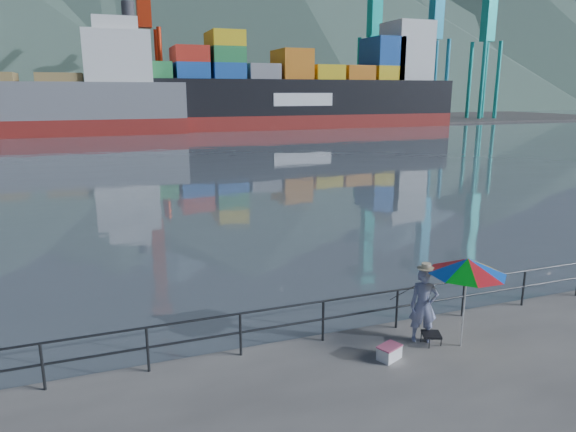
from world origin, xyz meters
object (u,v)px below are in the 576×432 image
Objects in this scene: fisherman at (424,306)px; bulk_carrier at (13,103)px; beach_umbrella at (467,266)px; container_ship at (302,91)px; cooler_bag at (389,353)px.

bulk_carrier reaches higher than fisherman.
beach_umbrella is at bearing -75.71° from bulk_carrier.
beach_umbrella is (0.71, -0.54, 1.06)m from fisherman.
beach_umbrella is at bearing -108.92° from container_ship.
cooler_bag is (-1.18, -0.49, -0.74)m from fisherman.
container_ship is at bearing 3.29° from bulk_carrier.
beach_umbrella is 77.76m from container_ship.
fisherman is 77.55m from container_ship.
fisherman is at bearing 142.75° from beach_umbrella.
beach_umbrella is 73.27m from bulk_carrier.
bulk_carrier is at bearing 79.86° from cooler_bag.
cooler_bag is 0.01× the size of container_ship.
fisherman is at bearing -76.15° from bulk_carrier.
container_ship is at bearing 46.78° from cooler_bag.
bulk_carrier reaches higher than cooler_bag.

